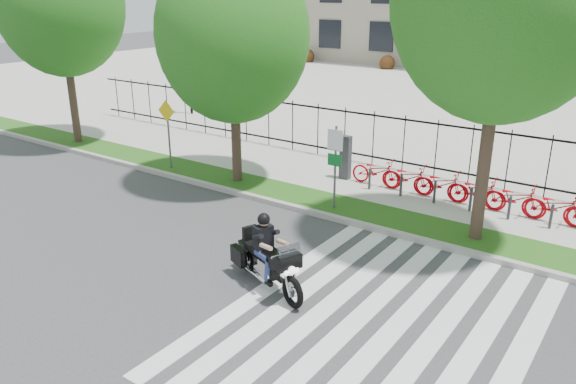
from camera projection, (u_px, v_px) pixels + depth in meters
The scene contains 14 objects.
ground at pixel (200, 260), 13.84m from camera, with size 120.00×120.00×0.00m, color #3A3A3D.
curb at pixel (294, 207), 16.97m from camera, with size 60.00×0.20×0.15m, color #9D9B94.
grass_verge at pixel (309, 199), 17.62m from camera, with size 60.00×1.50×0.15m, color #1A4F13.
sidewalk at pixel (349, 179), 19.54m from camera, with size 60.00×3.50×0.15m, color #A4A299.
plaza at pixel (495, 101), 33.02m from camera, with size 80.00×34.00×0.10m, color #A4A299.
crosswalk_stripes at pixel (376, 323), 11.23m from camera, with size 5.70×8.00×0.01m, color silver, non-canonical shape.
iron_fence at pixel (373, 138), 20.51m from camera, with size 30.00×0.06×2.00m, color black, non-canonical shape.
lamp_post_left at pixel (188, 53), 28.46m from camera, with size 1.06×0.70×4.25m.
street_tree_0 at pixel (60, 3), 22.07m from camera, with size 4.99×4.99×8.47m.
street_tree_1 at pixel (233, 35), 17.54m from camera, with size 4.86×4.86×7.60m.
bike_share_station at pixel (474, 191), 16.77m from camera, with size 8.87×0.85×1.50m.
sign_pole_regulatory at pixel (335, 157), 16.17m from camera, with size 0.50×0.09×2.50m.
sign_pole_warning at pixel (168, 125), 19.90m from camera, with size 0.78×0.09×2.49m.
motorcycle_rider at pixel (268, 259), 12.39m from camera, with size 2.55×1.38×2.08m.
Camera 1 is at (8.95, -8.90, 6.33)m, focal length 35.00 mm.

